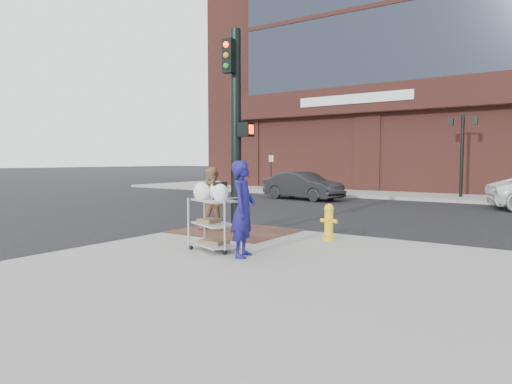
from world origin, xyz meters
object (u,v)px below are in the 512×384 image
Objects in this scene: pedestrian_tan at (213,199)px; utility_cart at (214,219)px; fire_hydrant at (329,222)px; lamp_post at (462,147)px; sedan_dark at (303,186)px; woman_blue at (243,209)px; traffic_signal_pole at (236,125)px.

pedestrian_tan is 2.55m from utility_cart.
pedestrian_tan is 3.08m from fire_hydrant.
lamp_post is 0.96× the size of sedan_dark.
utility_cart is at bearing -72.93° from pedestrian_tan.
pedestrian_tan is at bearing 130.08° from utility_cart.
woman_blue is 14.40m from sedan_dark.
lamp_post is at bearing 89.71° from fire_hydrant.
woman_blue is at bearing -92.07° from lamp_post.
lamp_post reaches higher than sedan_dark.
sedan_dark is 13.93m from utility_cart.
lamp_post is at bearing -45.89° from sedan_dark.
pedestrian_tan reaches higher than sedan_dark.
utility_cart is (5.04, -12.99, 0.09)m from sedan_dark.
woman_blue is 2.63m from fire_hydrant.
lamp_post reaches higher than utility_cart.
pedestrian_tan is (-0.62, -0.14, -1.86)m from traffic_signal_pole.
woman_blue is 0.43× the size of sedan_dark.
woman_blue is at bearing -10.32° from utility_cart.
fire_hydrant is at bearing 6.69° from traffic_signal_pole.
traffic_signal_pole reaches higher than pedestrian_tan.
woman_blue is 1.30× the size of utility_cart.
sedan_dark is at bearing 84.12° from pedestrian_tan.
sedan_dark is at bearing 4.87° from woman_blue.
fire_hydrant is (0.55, 2.53, -0.48)m from woman_blue.
pedestrian_tan reaches higher than fire_hydrant.
fire_hydrant is at bearing 59.77° from utility_cart.
sedan_dark is at bearing 110.28° from traffic_signal_pole.
lamp_post is 2.89× the size of utility_cart.
lamp_post is at bearing 55.59° from pedestrian_tan.
traffic_signal_pole is 11.81m from sedan_dark.
woman_blue is 1.10× the size of pedestrian_tan.
fire_hydrant is (6.43, -10.61, -0.12)m from sedan_dark.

